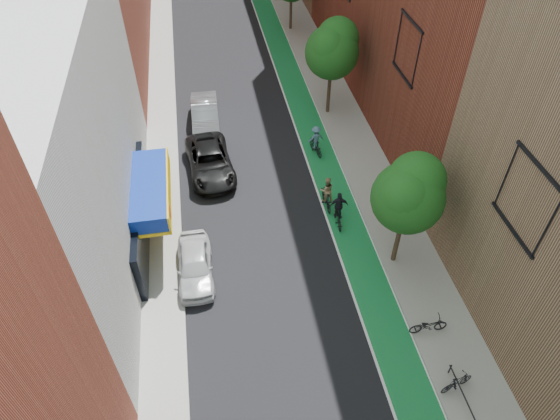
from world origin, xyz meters
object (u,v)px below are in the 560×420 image
parked_car_black (210,162)px  cyclist_lane_near (326,195)px  parked_car_silver (205,115)px  cyclist_lane_mid (339,212)px  parked_car_white (195,265)px  cyclist_lane_far (316,142)px

parked_car_black → cyclist_lane_near: bearing=-38.8°
parked_car_black → parked_car_silver: 5.10m
parked_car_black → cyclist_lane_mid: size_ratio=2.69×
parked_car_black → cyclist_lane_near: size_ratio=2.86×
parked_car_white → parked_car_black: 8.09m
parked_car_white → parked_car_silver: bearing=84.2°
parked_car_white → parked_car_black: parked_car_black is taller
parked_car_silver → cyclist_lane_near: 11.17m
parked_car_black → parked_car_white: bearing=-104.2°
cyclist_lane_near → cyclist_lane_far: size_ratio=1.01×
cyclist_lane_mid → parked_car_black: bearing=-34.8°
cyclist_lane_near → cyclist_lane_mid: cyclist_lane_mid is taller
parked_car_silver → cyclist_lane_mid: (6.52, -10.74, -0.06)m
cyclist_lane_mid → cyclist_lane_far: 6.43m
parked_car_silver → cyclist_lane_far: cyclist_lane_far is taller
cyclist_lane_near → parked_car_silver: bearing=-57.2°
cyclist_lane_mid → cyclist_lane_far: bearing=-85.9°
parked_car_black → cyclist_lane_mid: cyclist_lane_mid is taller
parked_car_white → cyclist_lane_far: (8.08, 8.78, 0.11)m
parked_car_silver → cyclist_lane_mid: size_ratio=2.45×
cyclist_lane_far → cyclist_lane_near: bearing=71.6°
parked_car_black → parked_car_silver: bearing=84.7°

